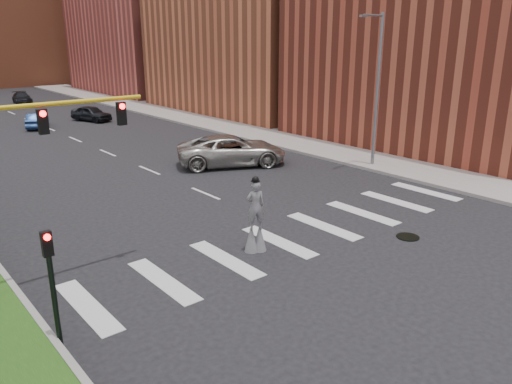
# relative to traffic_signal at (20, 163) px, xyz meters

# --- Properties ---
(ground_plane) EXTENTS (160.00, 160.00, 0.00)m
(ground_plane) POSITION_rel_traffic_signal_xyz_m (9.78, -3.00, -4.15)
(ground_plane) COLOR black
(ground_plane) RESTS_ON ground
(sidewalk_right) EXTENTS (5.00, 90.00, 0.18)m
(sidewalk_right) POSITION_rel_traffic_signal_xyz_m (22.28, 22.00, -4.06)
(sidewalk_right) COLOR gray
(sidewalk_right) RESTS_ON ground
(manhole) EXTENTS (0.90, 0.90, 0.04)m
(manhole) POSITION_rel_traffic_signal_xyz_m (12.78, -5.00, -4.13)
(manhole) COLOR black
(manhole) RESTS_ON ground
(building_far) EXTENTS (16.00, 22.00, 20.00)m
(building_far) POSITION_rel_traffic_signal_xyz_m (31.78, 51.00, 5.85)
(building_far) COLOR #BB4F45
(building_far) RESTS_ON ground
(streetlight) EXTENTS (2.05, 0.20, 9.00)m
(streetlight) POSITION_rel_traffic_signal_xyz_m (20.68, 3.00, 0.75)
(streetlight) COLOR slate
(streetlight) RESTS_ON ground
(traffic_signal) EXTENTS (5.30, 0.23, 6.20)m
(traffic_signal) POSITION_rel_traffic_signal_xyz_m (0.00, 0.00, 0.00)
(traffic_signal) COLOR black
(traffic_signal) RESTS_ON ground
(secondary_signal) EXTENTS (0.25, 0.21, 3.23)m
(secondary_signal) POSITION_rel_traffic_signal_xyz_m (-0.52, -3.50, -2.20)
(secondary_signal) COLOR black
(secondary_signal) RESTS_ON ground
(stilt_performer) EXTENTS (0.81, 0.69, 2.92)m
(stilt_performer) POSITION_rel_traffic_signal_xyz_m (7.24, -2.09, -2.97)
(stilt_performer) COLOR black
(stilt_performer) RESTS_ON ground
(suv_crossing) EXTENTS (7.38, 5.74, 1.86)m
(suv_crossing) POSITION_rel_traffic_signal_xyz_m (14.41, 8.87, -3.22)
(suv_crossing) COLOR #B2AFA8
(suv_crossing) RESTS_ON ground
(car_near) EXTENTS (3.05, 4.52, 1.43)m
(car_near) POSITION_rel_traffic_signal_xyz_m (14.20, 30.58, -3.44)
(car_near) COLOR black
(car_near) RESTS_ON ground
(car_mid) EXTENTS (2.93, 4.21, 1.31)m
(car_mid) POSITION_rel_traffic_signal_xyz_m (9.16, 30.07, -3.49)
(car_mid) COLOR navy
(car_mid) RESTS_ON ground
(car_far) EXTENTS (2.39, 4.65, 1.29)m
(car_far) POSITION_rel_traffic_signal_xyz_m (12.91, 48.19, -3.50)
(car_far) COLOR black
(car_far) RESTS_ON ground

